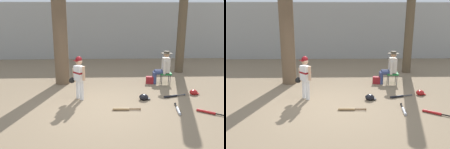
{
  "view_description": "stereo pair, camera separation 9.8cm",
  "coord_description": "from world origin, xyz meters",
  "views": [
    {
      "loc": [
        -0.05,
        -5.9,
        2.49
      ],
      "look_at": [
        0.21,
        0.75,
        0.75
      ],
      "focal_mm": 37.27,
      "sensor_mm": 36.0,
      "label": 1
    },
    {
      "loc": [
        0.05,
        -5.91,
        2.49
      ],
      "look_at": [
        0.21,
        0.75,
        0.75
      ],
      "focal_mm": 37.27,
      "sensor_mm": 36.0,
      "label": 2
    }
  ],
  "objects": [
    {
      "name": "seated_spectator",
      "position": [
        2.13,
        2.27,
        0.64
      ],
      "size": [
        0.67,
        0.54,
        1.2
      ],
      "color": "navy",
      "rests_on": "ground"
    },
    {
      "name": "bat_red_barrel",
      "position": [
        2.65,
        -0.45,
        0.03
      ],
      "size": [
        0.68,
        0.5,
        0.07
      ],
      "color": "red",
      "rests_on": "ground"
    },
    {
      "name": "batting_helmet_black",
      "position": [
        1.15,
        0.6,
        0.08
      ],
      "size": [
        0.32,
        0.25,
        0.19
      ],
      "color": "black",
      "rests_on": "ground"
    },
    {
      "name": "bat_wood_tan",
      "position": [
        0.47,
        -0.16,
        0.03
      ],
      "size": [
        0.75,
        0.09,
        0.07
      ],
      "color": "tan",
      "rests_on": "ground"
    },
    {
      "name": "folding_stool",
      "position": [
        2.23,
        2.27,
        0.36
      ],
      "size": [
        0.43,
        0.43,
        0.41
      ],
      "color": "#196B2D",
      "rests_on": "ground"
    },
    {
      "name": "concrete_back_wall",
      "position": [
        0.0,
        7.37,
        1.55
      ],
      "size": [
        18.0,
        0.36,
        3.11
      ],
      "primitive_type": "cube",
      "color": "#9E9E99",
      "rests_on": "ground"
    },
    {
      "name": "bat_black_composite",
      "position": [
        2.07,
        0.79,
        0.03
      ],
      "size": [
        0.74,
        0.27,
        0.07
      ],
      "color": "black",
      "rests_on": "ground"
    },
    {
      "name": "handbag_beside_stool",
      "position": [
        1.69,
        2.27,
        0.13
      ],
      "size": [
        0.37,
        0.25,
        0.26
      ],
      "primitive_type": "cube",
      "rotation": [
        0.0,
        0.0,
        -0.22
      ],
      "color": "maroon",
      "rests_on": "ground"
    },
    {
      "name": "young_ballplayer",
      "position": [
        -0.78,
        0.75,
        0.74
      ],
      "size": [
        0.55,
        0.47,
        1.31
      ],
      "color": "white",
      "rests_on": "ground"
    },
    {
      "name": "ground_plane",
      "position": [
        0.0,
        0.0,
        0.0
      ],
      "size": [
        60.0,
        60.0,
        0.0
      ],
      "primitive_type": "plane",
      "color": "#7F6B51"
    },
    {
      "name": "tree_behind_spectator",
      "position": [
        3.28,
        3.97,
        2.05
      ],
      "size": [
        0.51,
        0.51,
        4.6
      ],
      "color": "brown",
      "rests_on": "ground"
    },
    {
      "name": "tree_near_player",
      "position": [
        -1.55,
        2.41,
        2.6
      ],
      "size": [
        0.75,
        0.75,
        5.93
      ],
      "color": "brown",
      "rests_on": "ground"
    },
    {
      "name": "batting_helmet_red",
      "position": [
        2.82,
        1.0,
        0.07
      ],
      "size": [
        0.29,
        0.23,
        0.17
      ],
      "color": "#A81919",
      "rests_on": "ground"
    },
    {
      "name": "bat_aluminum_silver",
      "position": [
        1.91,
        -0.27,
        0.03
      ],
      "size": [
        0.15,
        0.73,
        0.07
      ],
      "color": "#B7BCC6",
      "rests_on": "ground"
    }
  ]
}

